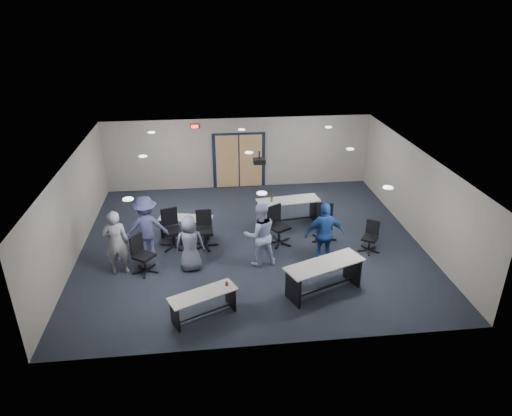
{
  "coord_description": "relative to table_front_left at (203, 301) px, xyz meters",
  "views": [
    {
      "loc": [
        -1.21,
        -12.01,
        6.77
      ],
      "look_at": [
        0.11,
        -0.3,
        1.27
      ],
      "focal_mm": 32.0,
      "sensor_mm": 36.0,
      "label": 1
    }
  ],
  "objects": [
    {
      "name": "double_door",
      "position": [
        1.44,
        7.84,
        0.61
      ],
      "size": [
        2.0,
        0.07,
        2.2
      ],
      "color": "black",
      "rests_on": "back_wall"
    },
    {
      "name": "table_front_right",
      "position": [
        2.98,
        0.65,
        0.12
      ],
      "size": [
        2.14,
        1.39,
        0.83
      ],
      "rotation": [
        0.0,
        0.0,
        0.39
      ],
      "color": "#AFACA5",
      "rests_on": "floor"
    },
    {
      "name": "right_wall",
      "position": [
        6.44,
        3.38,
        0.91
      ],
      "size": [
        0.04,
        9.0,
        2.7
      ],
      "primitive_type": "cube",
      "color": "gray",
      "rests_on": "floor"
    },
    {
      "name": "chair_back_a",
      "position": [
        -0.87,
        3.36,
        0.14
      ],
      "size": [
        0.94,
        0.94,
        1.16
      ],
      "primitive_type": null,
      "rotation": [
        0.0,
        0.0,
        0.34
      ],
      "color": "black",
      "rests_on": "floor"
    },
    {
      "name": "person_plaid",
      "position": [
        -0.33,
        2.09,
        0.35
      ],
      "size": [
        0.79,
        0.53,
        1.58
      ],
      "primitive_type": "imported",
      "rotation": [
        0.0,
        0.0,
        3.18
      ],
      "color": "#525971",
      "rests_on": "floor"
    },
    {
      "name": "table_back_left",
      "position": [
        -0.5,
        3.96,
        0.01
      ],
      "size": [
        1.69,
        0.88,
        0.65
      ],
      "rotation": [
        0.0,
        0.0,
        -0.22
      ],
      "color": "#AFACA5",
      "rests_on": "floor"
    },
    {
      "name": "chair_back_b",
      "position": [
        0.06,
        3.27,
        0.11
      ],
      "size": [
        0.71,
        0.71,
        1.11
      ],
      "primitive_type": null,
      "rotation": [
        0.0,
        0.0,
        0.03
      ],
      "color": "black",
      "rests_on": "floor"
    },
    {
      "name": "ceiling_can_lights",
      "position": [
        1.44,
        3.63,
        2.23
      ],
      "size": [
        6.24,
        5.74,
        0.02
      ],
      "primitive_type": null,
      "color": "white",
      "rests_on": "ceiling"
    },
    {
      "name": "floor",
      "position": [
        1.44,
        3.38,
        -0.44
      ],
      "size": [
        10.0,
        10.0,
        0.0
      ],
      "primitive_type": "plane",
      "color": "black",
      "rests_on": "ground"
    },
    {
      "name": "back_wall",
      "position": [
        1.44,
        7.88,
        0.91
      ],
      "size": [
        10.0,
        0.04,
        2.7
      ],
      "primitive_type": "cube",
      "color": "gray",
      "rests_on": "floor"
    },
    {
      "name": "chair_loose_right",
      "position": [
        4.79,
        2.46,
        0.02
      ],
      "size": [
        0.8,
        0.8,
        0.92
      ],
      "primitive_type": null,
      "rotation": [
        0.0,
        0.0,
        -0.61
      ],
      "color": "black",
      "rests_on": "floor"
    },
    {
      "name": "chair_back_c",
      "position": [
        2.27,
        3.22,
        0.15
      ],
      "size": [
        1.01,
        1.01,
        1.17
      ],
      "primitive_type": null,
      "rotation": [
        0.0,
        0.0,
        0.55
      ],
      "color": "black",
      "rests_on": "floor"
    },
    {
      "name": "table_front_left",
      "position": [
        0.0,
        0.0,
        0.0
      ],
      "size": [
        1.65,
        1.13,
        0.74
      ],
      "rotation": [
        0.0,
        0.0,
        0.43
      ],
      "color": "#AFACA5",
      "rests_on": "floor"
    },
    {
      "name": "exit_sign",
      "position": [
        -0.16,
        7.82,
        2.01
      ],
      "size": [
        0.32,
        0.07,
        0.18
      ],
      "color": "black",
      "rests_on": "back_wall"
    },
    {
      "name": "person_gray",
      "position": [
        -2.23,
        2.12,
        0.48
      ],
      "size": [
        0.69,
        0.48,
        1.83
      ],
      "primitive_type": "imported",
      "rotation": [
        0.0,
        0.0,
        3.2
      ],
      "color": "gray",
      "rests_on": "floor"
    },
    {
      "name": "chair_back_d",
      "position": [
        3.65,
        3.26,
        0.13
      ],
      "size": [
        0.87,
        0.87,
        1.13
      ],
      "primitive_type": null,
      "rotation": [
        0.0,
        0.0,
        -0.26
      ],
      "color": "black",
      "rests_on": "floor"
    },
    {
      "name": "person_navy",
      "position": [
        3.3,
        1.97,
        0.48
      ],
      "size": [
        1.08,
        0.47,
        1.83
      ],
      "primitive_type": "imported",
      "rotation": [
        0.0,
        0.0,
        3.16
      ],
      "color": "navy",
      "rests_on": "floor"
    },
    {
      "name": "left_wall",
      "position": [
        -3.56,
        3.38,
        0.91
      ],
      "size": [
        0.04,
        9.0,
        2.7
      ],
      "primitive_type": "cube",
      "color": "gray",
      "rests_on": "floor"
    },
    {
      "name": "person_back",
      "position": [
        -1.54,
        2.92,
        0.48
      ],
      "size": [
        1.26,
        0.82,
        1.83
      ],
      "primitive_type": "imported",
      "rotation": [
        0.0,
        0.0,
        3.26
      ],
      "color": "#424477",
      "rests_on": "floor"
    },
    {
      "name": "ceiling_projector",
      "position": [
        1.74,
        3.88,
        1.96
      ],
      "size": [
        0.35,
        0.32,
        0.37
      ],
      "color": "black",
      "rests_on": "ceiling"
    },
    {
      "name": "chair_loose_left",
      "position": [
        -1.56,
        2.07,
        0.09
      ],
      "size": [
        0.93,
        0.93,
        1.06
      ],
      "primitive_type": null,
      "rotation": [
        0.0,
        0.0,
        0.94
      ],
      "color": "black",
      "rests_on": "floor"
    },
    {
      "name": "table_back_right",
      "position": [
        2.76,
        4.56,
        0.12
      ],
      "size": [
        2.08,
        0.92,
        1.11
      ],
      "rotation": [
        0.0,
        0.0,
        0.13
      ],
      "color": "#AFACA5",
      "rests_on": "floor"
    },
    {
      "name": "front_wall",
      "position": [
        1.44,
        -1.12,
        0.91
      ],
      "size": [
        10.0,
        0.04,
        2.7
      ],
      "primitive_type": "cube",
      "color": "gray",
      "rests_on": "floor"
    },
    {
      "name": "person_lightblue",
      "position": [
        1.56,
        2.14,
        0.48
      ],
      "size": [
        0.98,
        0.82,
        1.83
      ],
      "primitive_type": "imported",
      "rotation": [
        0.0,
        0.0,
        3.29
      ],
      "color": "#ABBAE3",
      "rests_on": "floor"
    },
    {
      "name": "ceiling",
      "position": [
        1.44,
        3.38,
        2.26
      ],
      "size": [
        10.0,
        9.0,
        0.04
      ],
      "primitive_type": "cube",
      "color": "white",
      "rests_on": "back_wall"
    }
  ]
}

